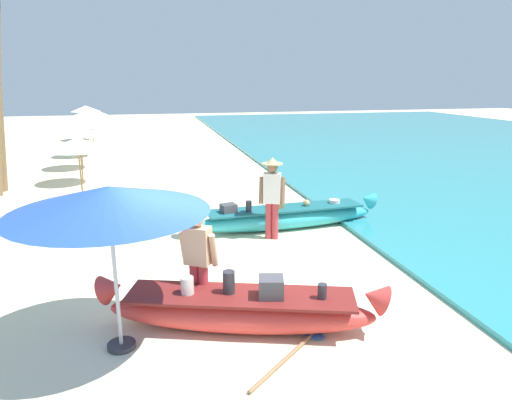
{
  "coord_description": "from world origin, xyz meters",
  "views": [
    {
      "loc": [
        -0.97,
        -6.04,
        3.34
      ],
      "look_at": [
        1.06,
        2.46,
        0.9
      ],
      "focal_mm": 31.87,
      "sensor_mm": 36.0,
      "label": 1
    }
  ],
  "objects_px": {
    "boat_cyan_midground": "(285,217)",
    "paddle": "(295,350)",
    "patio_umbrella_large": "(108,200)",
    "boat_red_foreground": "(241,310)",
    "person_vendor_hatted": "(272,193)",
    "person_tourist_customer": "(198,258)"
  },
  "relations": [
    {
      "from": "boat_red_foreground",
      "to": "patio_umbrella_large",
      "type": "distance_m",
      "value": 2.3
    },
    {
      "from": "boat_red_foreground",
      "to": "patio_umbrella_large",
      "type": "relative_size",
      "value": 1.64
    },
    {
      "from": "boat_cyan_midground",
      "to": "person_tourist_customer",
      "type": "height_order",
      "value": "person_tourist_customer"
    },
    {
      "from": "boat_cyan_midground",
      "to": "paddle",
      "type": "bearing_deg",
      "value": -105.38
    },
    {
      "from": "boat_red_foreground",
      "to": "paddle",
      "type": "height_order",
      "value": "boat_red_foreground"
    },
    {
      "from": "boat_red_foreground",
      "to": "patio_umbrella_large",
      "type": "height_order",
      "value": "patio_umbrella_large"
    },
    {
      "from": "boat_red_foreground",
      "to": "person_tourist_customer",
      "type": "xyz_separation_m",
      "value": [
        -0.5,
        0.51,
        0.6
      ]
    },
    {
      "from": "patio_umbrella_large",
      "to": "paddle",
      "type": "xyz_separation_m",
      "value": [
        2.14,
        -0.62,
        -1.93
      ]
    },
    {
      "from": "person_vendor_hatted",
      "to": "boat_cyan_midground",
      "type": "bearing_deg",
      "value": 51.02
    },
    {
      "from": "boat_cyan_midground",
      "to": "person_vendor_hatted",
      "type": "bearing_deg",
      "value": -128.98
    },
    {
      "from": "patio_umbrella_large",
      "to": "paddle",
      "type": "bearing_deg",
      "value": -16.15
    },
    {
      "from": "boat_red_foreground",
      "to": "person_vendor_hatted",
      "type": "xyz_separation_m",
      "value": [
        1.39,
        3.47,
        0.72
      ]
    },
    {
      "from": "boat_cyan_midground",
      "to": "paddle",
      "type": "distance_m",
      "value": 4.93
    },
    {
      "from": "boat_cyan_midground",
      "to": "patio_umbrella_large",
      "type": "xyz_separation_m",
      "value": [
        -3.45,
        -4.13,
        1.68
      ]
    },
    {
      "from": "patio_umbrella_large",
      "to": "paddle",
      "type": "distance_m",
      "value": 2.95
    },
    {
      "from": "boat_red_foreground",
      "to": "boat_cyan_midground",
      "type": "xyz_separation_m",
      "value": [
        1.86,
        4.05,
        -0.02
      ]
    },
    {
      "from": "boat_red_foreground",
      "to": "paddle",
      "type": "distance_m",
      "value": 0.93
    },
    {
      "from": "boat_cyan_midground",
      "to": "person_vendor_hatted",
      "type": "distance_m",
      "value": 1.05
    },
    {
      "from": "boat_cyan_midground",
      "to": "person_vendor_hatted",
      "type": "height_order",
      "value": "person_vendor_hatted"
    },
    {
      "from": "boat_red_foreground",
      "to": "boat_cyan_midground",
      "type": "bearing_deg",
      "value": 65.31
    },
    {
      "from": "person_vendor_hatted",
      "to": "boat_red_foreground",
      "type": "bearing_deg",
      "value": -111.84
    },
    {
      "from": "person_tourist_customer",
      "to": "patio_umbrella_large",
      "type": "distance_m",
      "value": 1.63
    }
  ]
}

